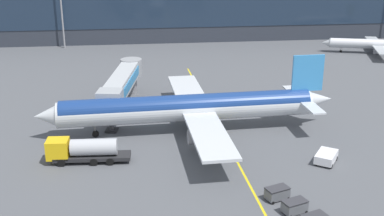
{
  "coord_description": "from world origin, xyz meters",
  "views": [
    {
      "loc": [
        -8.16,
        -63.39,
        28.93
      ],
      "look_at": [
        -0.49,
        3.93,
        4.5
      ],
      "focal_mm": 46.39,
      "sensor_mm": 36.0,
      "label": 1
    }
  ],
  "objects_px": {
    "baggage_cart_1": "(295,206)",
    "commuter_jet_far": "(375,44)",
    "main_airliner": "(189,108)",
    "fuel_tanker": "(83,150)",
    "baggage_cart_2": "(277,193)",
    "pushback_tug": "(326,157)"
  },
  "relations": [
    {
      "from": "commuter_jet_far",
      "to": "fuel_tanker",
      "type": "bearing_deg",
      "value": -140.76
    },
    {
      "from": "fuel_tanker",
      "to": "pushback_tug",
      "type": "height_order",
      "value": "fuel_tanker"
    },
    {
      "from": "fuel_tanker",
      "to": "baggage_cart_1",
      "type": "height_order",
      "value": "fuel_tanker"
    },
    {
      "from": "pushback_tug",
      "to": "commuter_jet_far",
      "type": "xyz_separation_m",
      "value": [
        34.11,
        57.59,
        1.54
      ]
    },
    {
      "from": "baggage_cart_2",
      "to": "baggage_cart_1",
      "type": "bearing_deg",
      "value": -70.18
    },
    {
      "from": "main_airliner",
      "to": "baggage_cart_2",
      "type": "height_order",
      "value": "main_airliner"
    },
    {
      "from": "fuel_tanker",
      "to": "baggage_cart_1",
      "type": "distance_m",
      "value": 28.33
    },
    {
      "from": "baggage_cart_1",
      "to": "commuter_jet_far",
      "type": "distance_m",
      "value": 80.81
    },
    {
      "from": "fuel_tanker",
      "to": "pushback_tug",
      "type": "relative_size",
      "value": 2.46
    },
    {
      "from": "baggage_cart_1",
      "to": "baggage_cart_2",
      "type": "relative_size",
      "value": 1.0
    },
    {
      "from": "main_airliner",
      "to": "baggage_cart_1",
      "type": "distance_m",
      "value": 25.93
    },
    {
      "from": "main_airliner",
      "to": "pushback_tug",
      "type": "xyz_separation_m",
      "value": [
        16.7,
        -12.74,
        -3.01
      ]
    },
    {
      "from": "baggage_cart_1",
      "to": "commuter_jet_far",
      "type": "xyz_separation_m",
      "value": [
        41.98,
        69.04,
        1.61
      ]
    },
    {
      "from": "fuel_tanker",
      "to": "pushback_tug",
      "type": "bearing_deg",
      "value": -6.95
    },
    {
      "from": "main_airliner",
      "to": "baggage_cart_1",
      "type": "relative_size",
      "value": 14.99
    },
    {
      "from": "fuel_tanker",
      "to": "baggage_cart_2",
      "type": "distance_m",
      "value": 25.86
    },
    {
      "from": "pushback_tug",
      "to": "commuter_jet_far",
      "type": "relative_size",
      "value": 0.18
    },
    {
      "from": "baggage_cart_2",
      "to": "commuter_jet_far",
      "type": "relative_size",
      "value": 0.12
    },
    {
      "from": "baggage_cart_1",
      "to": "baggage_cart_2",
      "type": "height_order",
      "value": "same"
    },
    {
      "from": "fuel_tanker",
      "to": "baggage_cart_2",
      "type": "relative_size",
      "value": 3.62
    },
    {
      "from": "commuter_jet_far",
      "to": "main_airliner",
      "type": "bearing_deg",
      "value": -138.56
    },
    {
      "from": "fuel_tanker",
      "to": "main_airliner",
      "type": "bearing_deg",
      "value": 30.64
    }
  ]
}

